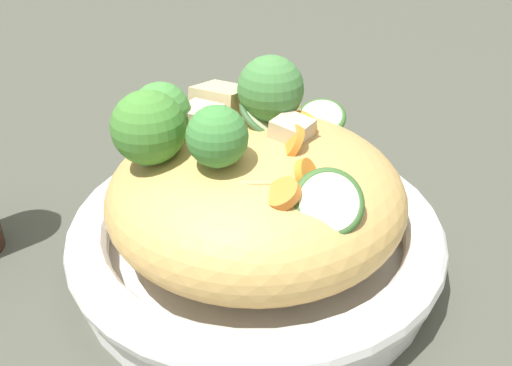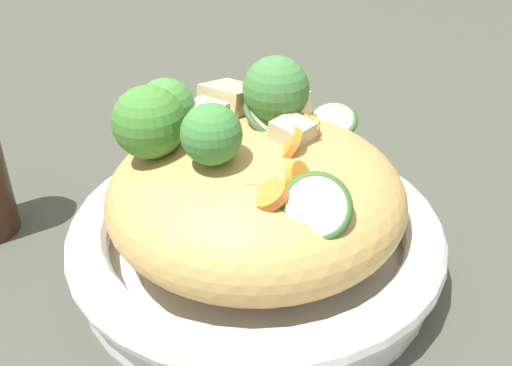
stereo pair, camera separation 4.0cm
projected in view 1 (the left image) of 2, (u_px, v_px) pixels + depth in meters
ground_plane at (256, 263)px, 0.44m from camera, size 3.00×3.00×0.00m
serving_bowl at (256, 238)px, 0.43m from camera, size 0.28×0.28×0.05m
noodle_heap at (256, 194)px, 0.41m from camera, size 0.21×0.21×0.09m
broccoli_florets at (201, 116)px, 0.38m from camera, size 0.11×0.15×0.07m
carrot_coins at (285, 137)px, 0.40m from camera, size 0.17×0.06×0.04m
zucchini_slices at (289, 137)px, 0.41m from camera, size 0.20×0.11×0.04m
chicken_chunks at (236, 113)px, 0.42m from camera, size 0.11×0.10×0.04m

